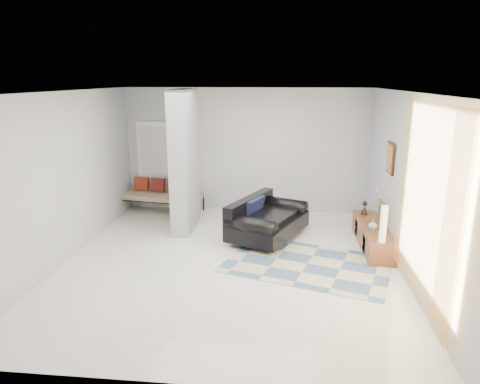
# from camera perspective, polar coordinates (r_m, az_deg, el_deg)

# --- Properties ---
(floor) EXTENTS (6.00, 6.00, 0.00)m
(floor) POSITION_cam_1_polar(r_m,az_deg,el_deg) (7.30, -1.39, -9.31)
(floor) COLOR white
(floor) RESTS_ON ground
(ceiling) EXTENTS (6.00, 6.00, 0.00)m
(ceiling) POSITION_cam_1_polar(r_m,az_deg,el_deg) (6.66, -1.54, 13.23)
(ceiling) COLOR white
(ceiling) RESTS_ON wall_back
(wall_back) EXTENTS (6.00, 0.00, 6.00)m
(wall_back) POSITION_cam_1_polar(r_m,az_deg,el_deg) (9.77, 0.78, 5.54)
(wall_back) COLOR silver
(wall_back) RESTS_ON ground
(wall_front) EXTENTS (6.00, 0.00, 6.00)m
(wall_front) POSITION_cam_1_polar(r_m,az_deg,el_deg) (4.03, -6.93, -8.56)
(wall_front) COLOR silver
(wall_front) RESTS_ON ground
(wall_left) EXTENTS (0.00, 6.00, 6.00)m
(wall_left) POSITION_cam_1_polar(r_m,az_deg,el_deg) (7.69, -22.25, 1.82)
(wall_left) COLOR silver
(wall_left) RESTS_ON ground
(wall_right) EXTENTS (0.00, 6.00, 6.00)m
(wall_right) POSITION_cam_1_polar(r_m,az_deg,el_deg) (7.05, 21.30, 0.80)
(wall_right) COLOR silver
(wall_right) RESTS_ON ground
(partition_column) EXTENTS (0.35, 1.20, 2.80)m
(partition_column) POSITION_cam_1_polar(r_m,az_deg,el_deg) (8.58, -7.42, 4.09)
(partition_column) COLOR #9CA0A2
(partition_column) RESTS_ON floor
(hallway_door) EXTENTS (0.85, 0.06, 2.04)m
(hallway_door) POSITION_cam_1_polar(r_m,az_deg,el_deg) (10.20, -11.11, 3.49)
(hallway_door) COLOR white
(hallway_door) RESTS_ON floor
(curtain) EXTENTS (0.00, 2.55, 2.55)m
(curtain) POSITION_cam_1_polar(r_m,az_deg,el_deg) (5.95, 23.41, -1.41)
(curtain) COLOR gold
(curtain) RESTS_ON wall_right
(wall_art) EXTENTS (0.04, 0.45, 0.55)m
(wall_art) POSITION_cam_1_polar(r_m,az_deg,el_deg) (7.93, 19.44, 4.30)
(wall_art) COLOR black
(wall_art) RESTS_ON wall_right
(media_console) EXTENTS (0.45, 1.90, 0.80)m
(media_console) POSITION_cam_1_polar(r_m,az_deg,el_deg) (8.26, 17.22, -5.53)
(media_console) COLOR brown
(media_console) RESTS_ON floor
(loveseat) EXTENTS (1.62, 1.98, 0.76)m
(loveseat) POSITION_cam_1_polar(r_m,az_deg,el_deg) (8.27, 3.38, -3.76)
(loveseat) COLOR silver
(loveseat) RESTS_ON floor
(daybed) EXTENTS (1.89, 1.03, 0.77)m
(daybed) POSITION_cam_1_polar(r_m,az_deg,el_deg) (9.98, -10.50, -0.31)
(daybed) COLOR black
(daybed) RESTS_ON floor
(area_rug) EXTENTS (3.01, 2.45, 0.01)m
(area_rug) POSITION_cam_1_polar(r_m,az_deg,el_deg) (7.30, 8.99, -9.45)
(area_rug) COLOR beige
(area_rug) RESTS_ON floor
(cylinder_lamp) EXTENTS (0.11, 0.11, 0.62)m
(cylinder_lamp) POSITION_cam_1_polar(r_m,az_deg,el_deg) (7.33, 18.57, -4.07)
(cylinder_lamp) COLOR silver
(cylinder_lamp) RESTS_ON media_console
(bronze_figurine) EXTENTS (0.13, 0.13, 0.26)m
(bronze_figurine) POSITION_cam_1_polar(r_m,az_deg,el_deg) (8.75, 16.27, -2.06)
(bronze_figurine) COLOR black
(bronze_figurine) RESTS_ON media_console
(vase) EXTENTS (0.18, 0.18, 0.17)m
(vase) POSITION_cam_1_polar(r_m,az_deg,el_deg) (7.96, 17.31, -4.18)
(vase) COLOR silver
(vase) RESTS_ON media_console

